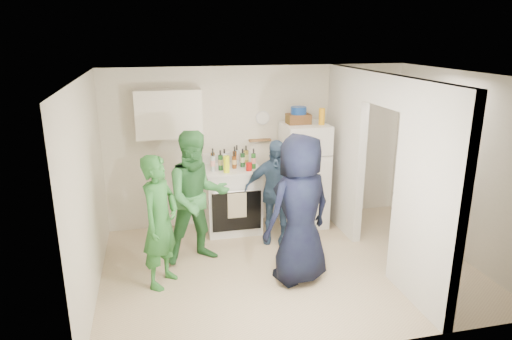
{
  "coord_description": "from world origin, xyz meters",
  "views": [
    {
      "loc": [
        -1.63,
        -5.17,
        2.98
      ],
      "look_at": [
        -0.35,
        0.4,
        1.25
      ],
      "focal_mm": 32.0,
      "sensor_mm": 36.0,
      "label": 1
    }
  ],
  "objects_px": {
    "person_green_center": "(197,198)",
    "person_nook": "(426,186)",
    "person_navy": "(300,210)",
    "fridge": "(304,175)",
    "yellow_cup_stack_top": "(322,116)",
    "person_green_left": "(160,222)",
    "blue_bowl": "(299,110)",
    "stove": "(233,199)",
    "person_denim": "(275,192)",
    "wicker_basket": "(298,119)"
  },
  "relations": [
    {
      "from": "stove",
      "to": "person_green_center",
      "type": "relative_size",
      "value": 0.56
    },
    {
      "from": "person_navy",
      "to": "stove",
      "type": "bearing_deg",
      "value": -93.04
    },
    {
      "from": "yellow_cup_stack_top",
      "to": "person_green_left",
      "type": "bearing_deg",
      "value": -152.91
    },
    {
      "from": "blue_bowl",
      "to": "yellow_cup_stack_top",
      "type": "xyz_separation_m",
      "value": [
        0.32,
        -0.15,
        -0.08
      ]
    },
    {
      "from": "person_nook",
      "to": "person_denim",
      "type": "bearing_deg",
      "value": -118.84
    },
    {
      "from": "wicker_basket",
      "to": "blue_bowl",
      "type": "bearing_deg",
      "value": 0.0
    },
    {
      "from": "blue_bowl",
      "to": "stove",
      "type": "bearing_deg",
      "value": -178.9
    },
    {
      "from": "yellow_cup_stack_top",
      "to": "blue_bowl",
      "type": "bearing_deg",
      "value": 154.89
    },
    {
      "from": "person_green_left",
      "to": "person_green_center",
      "type": "distance_m",
      "value": 0.72
    },
    {
      "from": "blue_bowl",
      "to": "person_navy",
      "type": "distance_m",
      "value": 1.99
    },
    {
      "from": "stove",
      "to": "wicker_basket",
      "type": "xyz_separation_m",
      "value": [
        1.04,
        0.02,
        1.21
      ]
    },
    {
      "from": "person_green_left",
      "to": "person_navy",
      "type": "height_order",
      "value": "person_navy"
    },
    {
      "from": "stove",
      "to": "fridge",
      "type": "height_order",
      "value": "fridge"
    },
    {
      "from": "stove",
      "to": "blue_bowl",
      "type": "xyz_separation_m",
      "value": [
        1.04,
        0.02,
        1.34
      ]
    },
    {
      "from": "person_nook",
      "to": "person_green_center",
      "type": "bearing_deg",
      "value": -107.33
    },
    {
      "from": "stove",
      "to": "person_green_center",
      "type": "height_order",
      "value": "person_green_center"
    },
    {
      "from": "stove",
      "to": "fridge",
      "type": "distance_m",
      "value": 1.19
    },
    {
      "from": "wicker_basket",
      "to": "person_denim",
      "type": "bearing_deg",
      "value": -132.19
    },
    {
      "from": "stove",
      "to": "person_green_left",
      "type": "xyz_separation_m",
      "value": [
        -1.12,
        -1.4,
        0.32
      ]
    },
    {
      "from": "fridge",
      "to": "person_green_center",
      "type": "height_order",
      "value": "person_green_center"
    },
    {
      "from": "person_navy",
      "to": "fridge",
      "type": "bearing_deg",
      "value": -131.01
    },
    {
      "from": "wicker_basket",
      "to": "person_green_left",
      "type": "relative_size",
      "value": 0.21
    },
    {
      "from": "blue_bowl",
      "to": "person_green_left",
      "type": "distance_m",
      "value": 2.78
    },
    {
      "from": "person_nook",
      "to": "person_green_left",
      "type": "bearing_deg",
      "value": -98.96
    },
    {
      "from": "blue_bowl",
      "to": "person_navy",
      "type": "relative_size",
      "value": 0.13
    },
    {
      "from": "blue_bowl",
      "to": "person_nook",
      "type": "relative_size",
      "value": 0.14
    },
    {
      "from": "person_green_left",
      "to": "person_denim",
      "type": "xyz_separation_m",
      "value": [
        1.65,
        0.86,
        -0.05
      ]
    },
    {
      "from": "person_denim",
      "to": "person_nook",
      "type": "height_order",
      "value": "person_nook"
    },
    {
      "from": "yellow_cup_stack_top",
      "to": "person_nook",
      "type": "bearing_deg",
      "value": -38.65
    },
    {
      "from": "person_green_center",
      "to": "person_nook",
      "type": "xyz_separation_m",
      "value": [
        3.22,
        -0.23,
        -0.01
      ]
    },
    {
      "from": "wicker_basket",
      "to": "yellow_cup_stack_top",
      "type": "relative_size",
      "value": 1.4
    },
    {
      "from": "yellow_cup_stack_top",
      "to": "person_navy",
      "type": "height_order",
      "value": "yellow_cup_stack_top"
    },
    {
      "from": "yellow_cup_stack_top",
      "to": "person_green_left",
      "type": "relative_size",
      "value": 0.15
    },
    {
      "from": "person_green_left",
      "to": "fridge",
      "type": "bearing_deg",
      "value": -25.52
    },
    {
      "from": "yellow_cup_stack_top",
      "to": "person_green_center",
      "type": "height_order",
      "value": "yellow_cup_stack_top"
    },
    {
      "from": "wicker_basket",
      "to": "person_nook",
      "type": "distance_m",
      "value": 2.1
    },
    {
      "from": "fridge",
      "to": "person_denim",
      "type": "bearing_deg",
      "value": -139.95
    },
    {
      "from": "fridge",
      "to": "person_green_left",
      "type": "height_order",
      "value": "person_green_left"
    },
    {
      "from": "wicker_basket",
      "to": "person_green_left",
      "type": "bearing_deg",
      "value": -146.71
    },
    {
      "from": "wicker_basket",
      "to": "yellow_cup_stack_top",
      "type": "distance_m",
      "value": 0.36
    },
    {
      "from": "yellow_cup_stack_top",
      "to": "person_green_left",
      "type": "distance_m",
      "value": 2.95
    },
    {
      "from": "fridge",
      "to": "yellow_cup_stack_top",
      "type": "bearing_deg",
      "value": -24.44
    },
    {
      "from": "stove",
      "to": "person_navy",
      "type": "xyz_separation_m",
      "value": [
        0.53,
        -1.68,
        0.43
      ]
    },
    {
      "from": "blue_bowl",
      "to": "person_denim",
      "type": "relative_size",
      "value": 0.16
    },
    {
      "from": "wicker_basket",
      "to": "person_nook",
      "type": "xyz_separation_m",
      "value": [
        1.55,
        -1.14,
        -0.83
      ]
    },
    {
      "from": "fridge",
      "to": "person_denim",
      "type": "distance_m",
      "value": 0.8
    },
    {
      "from": "stove",
      "to": "blue_bowl",
      "type": "distance_m",
      "value": 1.7
    },
    {
      "from": "blue_bowl",
      "to": "yellow_cup_stack_top",
      "type": "height_order",
      "value": "blue_bowl"
    },
    {
      "from": "fridge",
      "to": "person_green_left",
      "type": "bearing_deg",
      "value": -148.81
    },
    {
      "from": "person_green_left",
      "to": "wicker_basket",
      "type": "bearing_deg",
      "value": -23.42
    }
  ]
}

